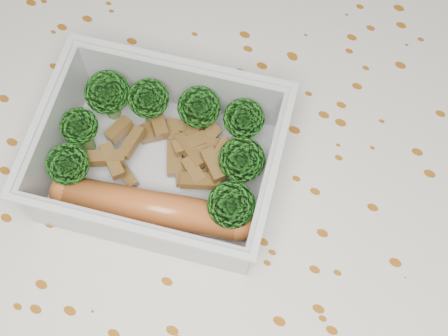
% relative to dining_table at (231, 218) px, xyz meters
% --- Properties ---
extents(ground_plane, '(4.00, 4.00, 0.00)m').
position_rel_dining_table_xyz_m(ground_plane, '(0.00, 0.00, -0.67)').
color(ground_plane, olive).
rests_on(ground_plane, ground).
extents(dining_table, '(1.40, 0.90, 0.75)m').
position_rel_dining_table_xyz_m(dining_table, '(0.00, 0.00, 0.00)').
color(dining_table, brown).
rests_on(dining_table, ground).
extents(tablecloth, '(1.46, 0.96, 0.19)m').
position_rel_dining_table_xyz_m(tablecloth, '(0.00, 0.00, 0.05)').
color(tablecloth, silver).
rests_on(tablecloth, dining_table).
extents(lunch_container, '(0.20, 0.17, 0.06)m').
position_rel_dining_table_xyz_m(lunch_container, '(-0.05, -0.02, 0.11)').
color(lunch_container, silver).
rests_on(lunch_container, tablecloth).
extents(broccoli_florets, '(0.16, 0.12, 0.05)m').
position_rel_dining_table_xyz_m(broccoli_florets, '(-0.05, -0.00, 0.13)').
color(broccoli_florets, '#608C3F').
rests_on(broccoli_florets, lunch_container).
extents(meat_pile, '(0.10, 0.08, 0.03)m').
position_rel_dining_table_xyz_m(meat_pile, '(-0.05, -0.00, 0.11)').
color(meat_pile, brown).
rests_on(meat_pile, lunch_container).
extents(sausage, '(0.15, 0.06, 0.03)m').
position_rel_dining_table_xyz_m(sausage, '(-0.04, -0.05, 0.11)').
color(sausage, '#B65A27').
rests_on(sausage, lunch_container).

